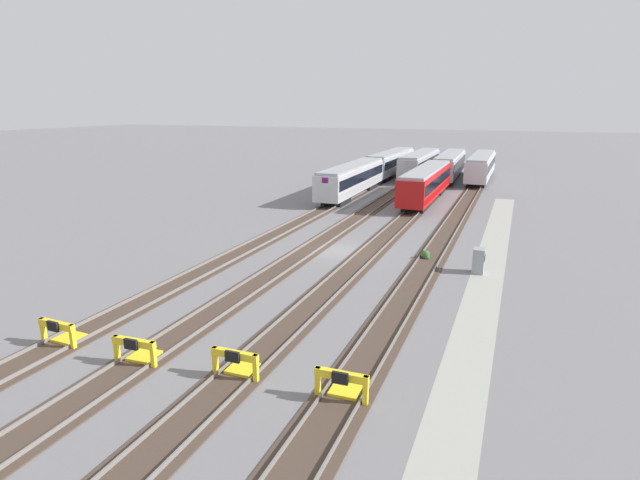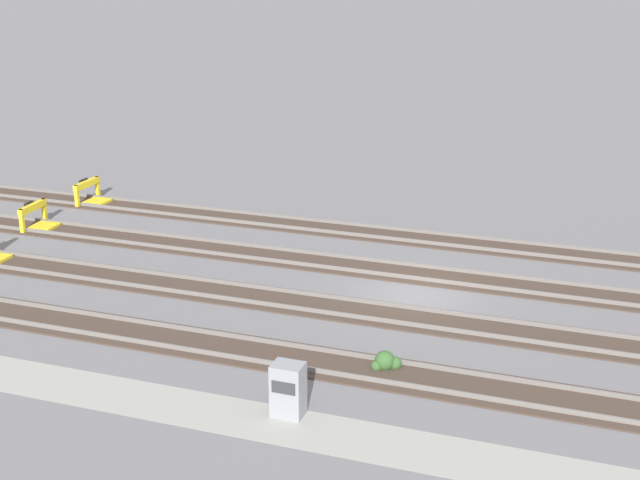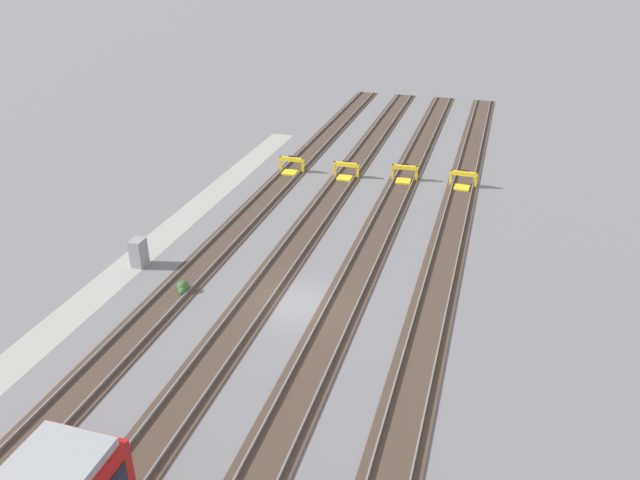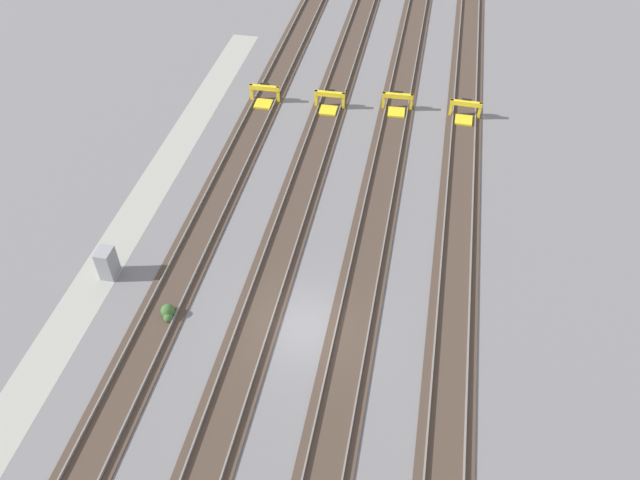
% 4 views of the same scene
% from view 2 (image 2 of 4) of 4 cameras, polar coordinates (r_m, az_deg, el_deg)
% --- Properties ---
extents(ground_plane, '(400.00, 400.00, 0.00)m').
position_cam_2_polar(ground_plane, '(34.08, 6.05, -3.55)').
color(ground_plane, slate).
extents(service_walkway, '(54.00, 2.00, 0.01)m').
position_cam_2_polar(service_walkway, '(25.07, 0.30, -12.26)').
color(service_walkway, '#9E9E93').
rests_on(service_walkway, ground).
extents(rail_track_nearest, '(90.00, 2.23, 0.21)m').
position_cam_2_polar(rail_track_nearest, '(28.31, 2.92, -8.29)').
color(rail_track_nearest, '#47382D').
rests_on(rail_track_nearest, ground).
extents(rail_track_near_inner, '(90.00, 2.24, 0.21)m').
position_cam_2_polar(rail_track_near_inner, '(32.11, 5.14, -4.90)').
color(rail_track_near_inner, '#47382D').
rests_on(rail_track_near_inner, ground).
extents(rail_track_middle, '(90.00, 2.24, 0.21)m').
position_cam_2_polar(rail_track_middle, '(36.03, 6.87, -2.23)').
color(rail_track_middle, '#47382D').
rests_on(rail_track_middle, ground).
extents(rail_track_far_inner, '(90.00, 2.23, 0.21)m').
position_cam_2_polar(rail_track_far_inner, '(40.05, 8.25, -0.08)').
color(rail_track_far_inner, '#47382D').
rests_on(rail_track_far_inner, ground).
extents(bumper_stop_middle_track, '(1.38, 2.01, 1.22)m').
position_cam_2_polar(bumper_stop_middle_track, '(43.44, -17.61, 1.38)').
color(bumper_stop_middle_track, yellow).
rests_on(bumper_stop_middle_track, ground).
extents(bumper_stop_far_inner_track, '(1.36, 2.01, 1.22)m').
position_cam_2_polar(bumper_stop_far_inner_track, '(46.76, -14.42, 2.90)').
color(bumper_stop_far_inner_track, yellow).
rests_on(bumper_stop_far_inner_track, ground).
extents(electrical_cabinet, '(0.90, 0.73, 1.60)m').
position_cam_2_polar(electrical_cabinet, '(25.56, -2.06, -9.56)').
color(electrical_cabinet, gray).
rests_on(electrical_cabinet, ground).
extents(weed_clump, '(0.92, 0.70, 0.64)m').
position_cam_2_polar(weed_clump, '(28.40, 4.24, -7.78)').
color(weed_clump, '#38602D').
rests_on(weed_clump, ground).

